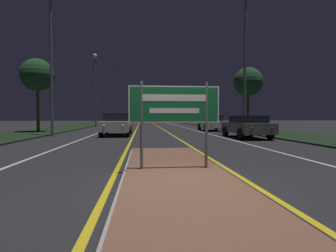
% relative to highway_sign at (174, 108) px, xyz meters
% --- Properties ---
extents(ground_plane, '(160.00, 160.00, 0.00)m').
position_rel_highway_sign_xyz_m(ground_plane, '(0.00, -1.20, -1.50)').
color(ground_plane, '#232326').
extents(median_island, '(2.32, 8.05, 0.10)m').
position_rel_highway_sign_xyz_m(median_island, '(0.00, 0.00, -1.45)').
color(median_island, '#999993').
rests_on(median_island, ground_plane).
extents(verge_left, '(5.00, 100.00, 0.08)m').
position_rel_highway_sign_xyz_m(verge_left, '(-9.50, 18.80, -1.46)').
color(verge_left, black).
rests_on(verge_left, ground_plane).
extents(verge_right, '(5.00, 100.00, 0.08)m').
position_rel_highway_sign_xyz_m(verge_right, '(9.50, 18.80, -1.46)').
color(verge_right, black).
rests_on(verge_right, ground_plane).
extents(centre_line_yellow_left, '(0.12, 70.00, 0.01)m').
position_rel_highway_sign_xyz_m(centre_line_yellow_left, '(-1.35, 23.80, -1.49)').
color(centre_line_yellow_left, gold).
rests_on(centre_line_yellow_left, ground_plane).
extents(centre_line_yellow_right, '(0.12, 70.00, 0.01)m').
position_rel_highway_sign_xyz_m(centre_line_yellow_right, '(1.35, 23.80, -1.49)').
color(centre_line_yellow_right, gold).
rests_on(centre_line_yellow_right, ground_plane).
extents(lane_line_white_left, '(0.12, 70.00, 0.01)m').
position_rel_highway_sign_xyz_m(lane_line_white_left, '(-4.20, 23.80, -1.49)').
color(lane_line_white_left, silver).
rests_on(lane_line_white_left, ground_plane).
extents(lane_line_white_right, '(0.12, 70.00, 0.01)m').
position_rel_highway_sign_xyz_m(lane_line_white_right, '(4.20, 23.80, -1.49)').
color(lane_line_white_right, silver).
rests_on(lane_line_white_right, ground_plane).
extents(edge_line_white_left, '(0.10, 70.00, 0.01)m').
position_rel_highway_sign_xyz_m(edge_line_white_left, '(-7.20, 23.80, -1.49)').
color(edge_line_white_left, silver).
rests_on(edge_line_white_left, ground_plane).
extents(edge_line_white_right, '(0.10, 70.00, 0.01)m').
position_rel_highway_sign_xyz_m(edge_line_white_right, '(7.20, 23.80, -1.49)').
color(edge_line_white_right, silver).
rests_on(edge_line_white_right, ground_plane).
extents(highway_sign, '(2.09, 0.07, 2.00)m').
position_rel_highway_sign_xyz_m(highway_sign, '(0.00, 0.00, 0.00)').
color(highway_sign, '#56565B').
rests_on(highway_sign, median_island).
extents(streetlight_left_near, '(0.51, 0.51, 9.39)m').
position_rel_highway_sign_xyz_m(streetlight_left_near, '(-6.66, 11.93, 4.47)').
color(streetlight_left_near, '#56565B').
rests_on(streetlight_left_near, ground_plane).
extents(streetlight_left_far, '(0.54, 0.54, 9.18)m').
position_rel_highway_sign_xyz_m(streetlight_left_far, '(-6.62, 27.84, 4.51)').
color(streetlight_left_far, '#56565B').
rests_on(streetlight_left_far, ground_plane).
extents(streetlight_right_near, '(0.58, 0.58, 10.35)m').
position_rel_highway_sign_xyz_m(streetlight_right_near, '(6.59, 12.28, 5.36)').
color(streetlight_right_near, '#56565B').
rests_on(streetlight_right_near, ground_plane).
extents(car_receding_0, '(1.95, 4.34, 1.35)m').
position_rel_highway_sign_xyz_m(car_receding_0, '(5.56, 9.36, -0.77)').
color(car_receding_0, '#4C514C').
rests_on(car_receding_0, ground_plane).
extents(car_receding_1, '(1.86, 4.10, 1.44)m').
position_rel_highway_sign_xyz_m(car_receding_1, '(5.56, 17.49, -0.75)').
color(car_receding_1, silver).
rests_on(car_receding_1, ground_plane).
extents(car_approaching_0, '(1.95, 4.55, 1.52)m').
position_rel_highway_sign_xyz_m(car_approaching_0, '(-2.49, 12.38, -0.70)').
color(car_approaching_0, silver).
rests_on(car_approaching_0, ground_plane).
extents(roadside_palm_left, '(2.60, 2.60, 5.85)m').
position_rel_highway_sign_xyz_m(roadside_palm_left, '(-9.10, 16.01, 3.10)').
color(roadside_palm_left, '#4C3823').
rests_on(roadside_palm_left, verge_left).
extents(roadside_palm_right, '(2.63, 2.63, 5.71)m').
position_rel_highway_sign_xyz_m(roadside_palm_right, '(8.87, 17.19, 2.95)').
color(roadside_palm_right, '#4C3823').
rests_on(roadside_palm_right, verge_right).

